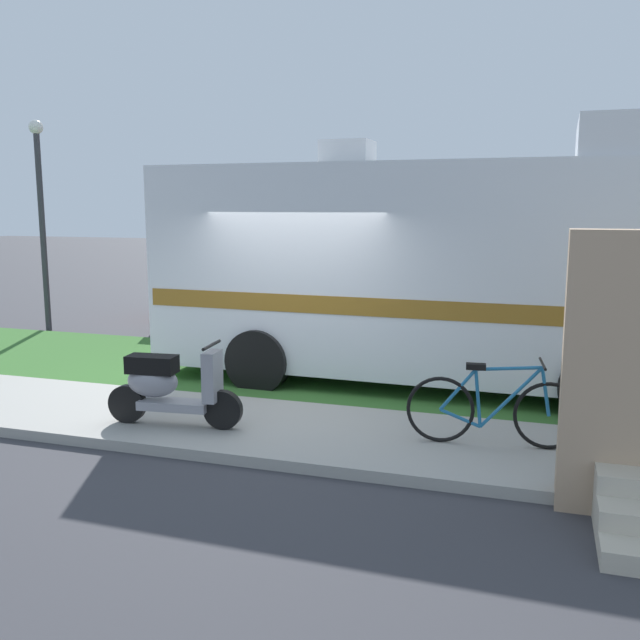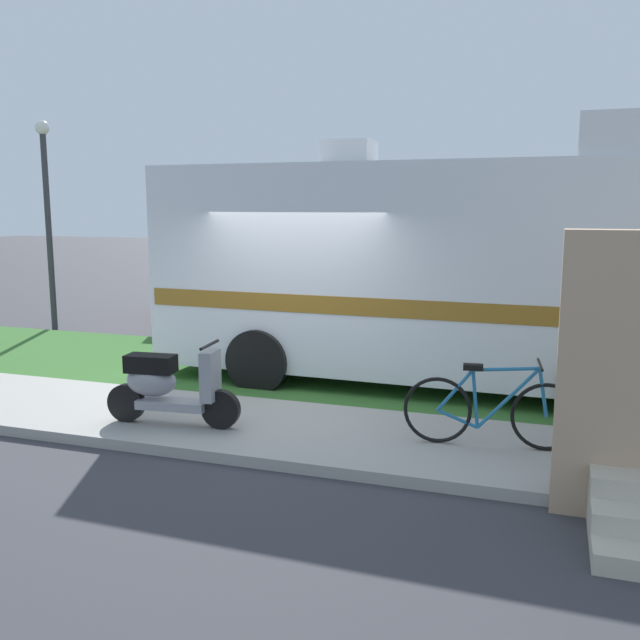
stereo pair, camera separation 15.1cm
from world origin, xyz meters
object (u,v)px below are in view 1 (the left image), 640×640
at_px(bicycle, 494,409).
at_px(bottle_green, 611,434).
at_px(motorhome_rv, 431,267).
at_px(pickup_truck_near, 264,281).
at_px(scooter, 169,386).
at_px(street_lamp_post, 41,205).

height_order(bicycle, bottle_green, bicycle).
bearing_deg(bottle_green, motorhome_rv, 135.57).
bearing_deg(bottle_green, pickup_truck_near, 135.23).
distance_m(scooter, bicycle, 3.57).
distance_m(motorhome_rv, pickup_truck_near, 6.13).
bearing_deg(pickup_truck_near, bicycle, -52.17).
xyz_separation_m(motorhome_rv, bottle_green, (2.27, -2.22, -1.50)).
bearing_deg(bicycle, motorhome_rv, 112.37).
relative_size(motorhome_rv, scooter, 4.74).
xyz_separation_m(pickup_truck_near, bottle_green, (6.57, -6.52, -0.72)).
bearing_deg(motorhome_rv, bicycle, -67.63).
height_order(scooter, pickup_truck_near, pickup_truck_near).
bearing_deg(street_lamp_post, pickup_truck_near, 29.31).
relative_size(pickup_truck_near, bottle_green, 20.63).
bearing_deg(bottle_green, bicycle, -160.02).
bearing_deg(scooter, bicycle, 6.72).
xyz_separation_m(bicycle, pickup_truck_near, (-5.39, 6.95, 0.44)).
height_order(bicycle, street_lamp_post, street_lamp_post).
height_order(motorhome_rv, scooter, motorhome_rv).
bearing_deg(scooter, street_lamp_post, 138.39).
distance_m(pickup_truck_near, bottle_green, 9.28).
bearing_deg(pickup_truck_near, street_lamp_post, -150.69).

